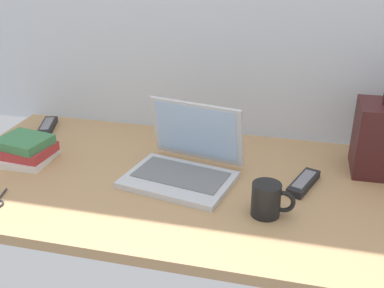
{
  "coord_description": "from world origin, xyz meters",
  "views": [
    {
      "loc": [
        0.26,
        -1.19,
        0.71
      ],
      "look_at": [
        -0.04,
        0.0,
        0.15
      ],
      "focal_mm": 43.45,
      "sensor_mm": 36.0,
      "label": 1
    }
  ],
  "objects": [
    {
      "name": "desk",
      "position": [
        0.0,
        0.0,
        0.01
      ],
      "size": [
        1.6,
        0.76,
        0.03
      ],
      "color": "tan",
      "rests_on": "ground"
    },
    {
      "name": "laptop",
      "position": [
        -0.06,
        0.02,
        0.08
      ],
      "size": [
        0.35,
        0.32,
        0.22
      ],
      "color": "silver",
      "rests_on": "desk"
    },
    {
      "name": "coffee_mug",
      "position": [
        0.2,
        -0.13,
        0.08
      ],
      "size": [
        0.11,
        0.08,
        0.09
      ],
      "color": "black",
      "rests_on": "desk"
    },
    {
      "name": "remote_control_near",
      "position": [
        0.29,
        0.04,
        0.04
      ],
      "size": [
        0.1,
        0.17,
        0.02
      ],
      "color": "black",
      "rests_on": "desk"
    },
    {
      "name": "remote_control_far",
      "position": [
        -0.66,
        0.25,
        0.04
      ],
      "size": [
        0.09,
        0.17,
        0.02
      ],
      "color": "black",
      "rests_on": "desk"
    },
    {
      "name": "book_stack",
      "position": [
        -0.59,
        0.0,
        0.07
      ],
      "size": [
        0.18,
        0.16,
        0.08
      ],
      "color": "silver",
      "rests_on": "desk"
    }
  ]
}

